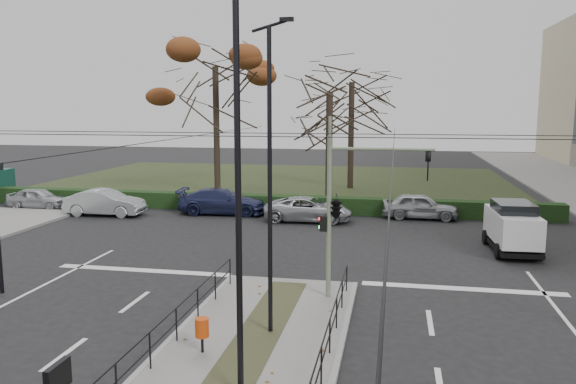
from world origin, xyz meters
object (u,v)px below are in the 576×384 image
object	(u,v)px
streetlamp_median_near	(239,182)
parked_car_third	(222,201)
traffic_light	(339,205)
parked_car_fourth	(308,209)
bare_tree_near	(330,101)
parked_car_fifth	(420,206)
parked_car_second	(105,203)
streetlamp_median_far	(270,179)
litter_bin	(202,328)
white_van	(512,226)
rust_tree	(215,67)
parked_car_first	(38,198)
bare_tree_center	(352,90)

from	to	relation	value
streetlamp_median_near	parked_car_third	xyz separation A→B (m)	(-6.91, 20.62, -4.04)
traffic_light	parked_car_fourth	bearing A→B (deg)	102.99
bare_tree_near	parked_car_fifth	size ratio (longest dim) A/B	2.22
parked_car_second	parked_car_third	size ratio (longest dim) A/B	0.88
traffic_light	streetlamp_median_far	size ratio (longest dim) A/B	0.63
litter_bin	parked_car_fifth	world-z (taller)	parked_car_fifth
white_van	bare_tree_near	xyz separation A→B (m)	(-9.30, 10.17, 5.54)
streetlamp_median_near	parked_car_fourth	xyz separation A→B (m)	(-1.55, 19.47, -4.12)
streetlamp_median_far	parked_car_second	bearing A→B (deg)	131.08
traffic_light	white_van	bearing A→B (deg)	48.52
parked_car_fourth	rust_tree	distance (m)	14.11
parked_car_third	white_van	distance (m)	16.37
parked_car_fifth	white_van	bearing A→B (deg)	-150.83
parked_car_third	rust_tree	xyz separation A→B (m)	(-2.53, 6.92, 8.37)
parked_car_third	parked_car_fifth	distance (m)	11.57
parked_car_first	parked_car_fourth	bearing A→B (deg)	-92.41
white_van	bare_tree_center	distance (m)	20.75
parked_car_second	bare_tree_near	bearing A→B (deg)	-67.14
parked_car_second	parked_car_fourth	world-z (taller)	parked_car_second
rust_tree	parked_car_fifth	xyz separation A→B (m)	(14.08, -6.18, -8.40)
traffic_light	rust_tree	size ratio (longest dim) A/B	0.44
rust_tree	streetlamp_median_far	bearing A→B (deg)	-68.83
white_van	bare_tree_near	size ratio (longest dim) A/B	0.43
parked_car_first	bare_tree_center	bearing A→B (deg)	-56.94
streetlamp_median_far	parked_car_second	xyz separation A→B (m)	(-13.41, 15.39, -3.67)
parked_car_third	rust_tree	distance (m)	11.15
parked_car_second	parked_car_first	bearing A→B (deg)	74.21
white_van	bare_tree_center	xyz separation A→B (m)	(-8.50, 17.80, 6.44)
bare_tree_center	parked_car_fifth	xyz separation A→B (m)	(4.86, -10.94, -6.87)
parked_car_fifth	litter_bin	bearing A→B (deg)	163.62
parked_car_third	bare_tree_center	xyz separation A→B (m)	(6.68, 11.69, 6.84)
streetlamp_median_near	white_van	size ratio (longest dim) A/B	2.23
litter_bin	parked_car_second	world-z (taller)	parked_car_second
parked_car_third	bare_tree_center	bearing A→B (deg)	-33.93
parked_car_fifth	streetlamp_median_far	bearing A→B (deg)	166.33
parked_car_fifth	parked_car_fourth	bearing A→B (deg)	108.26
streetlamp_median_far	white_van	bearing A→B (deg)	52.72
parked_car_first	white_van	bearing A→B (deg)	-101.91
traffic_light	litter_bin	bearing A→B (deg)	-121.19
bare_tree_center	parked_car_second	bearing A→B (deg)	-134.71
litter_bin	traffic_light	bearing A→B (deg)	58.81
litter_bin	parked_car_second	distance (m)	20.80
litter_bin	parked_car_first	bearing A→B (deg)	133.33
traffic_light	parked_car_third	xyz separation A→B (m)	(-8.30, 13.90, -2.45)
parked_car_first	traffic_light	bearing A→B (deg)	-123.74
parked_car_first	parked_car_second	distance (m)	5.43
white_van	parked_car_fifth	distance (m)	7.78
litter_bin	streetlamp_median_far	world-z (taller)	streetlamp_median_far
parked_car_third	rust_tree	size ratio (longest dim) A/B	0.44
parked_car_second	bare_tree_near	world-z (taller)	bare_tree_near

